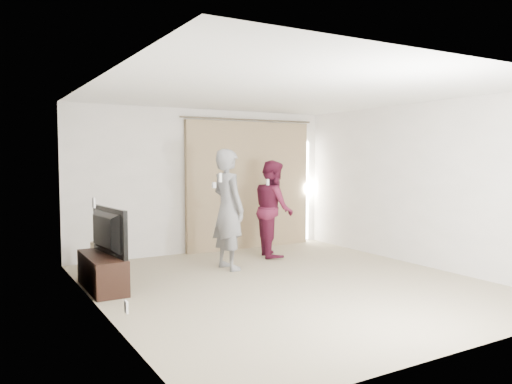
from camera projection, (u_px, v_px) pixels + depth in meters
floor at (289, 284)px, 6.82m from camera, size 5.50×5.50×0.00m
wall_back at (205, 181)px, 9.10m from camera, size 5.00×0.04×2.60m
wall_left at (100, 197)px, 5.47m from camera, size 0.04×5.50×2.60m
ceiling at (290, 92)px, 6.64m from camera, size 5.00×5.50×0.01m
curtain at (250, 185)px, 9.51m from camera, size 2.80×0.11×2.46m
tv_console at (102, 272)px, 6.54m from camera, size 0.41×1.18×0.45m
tv at (101, 232)px, 6.51m from camera, size 0.27×1.09×0.62m
scratching_post at (97, 260)px, 7.52m from camera, size 0.34×0.34×0.46m
person_man at (228, 209)px, 7.69m from camera, size 0.52×0.73×1.86m
person_woman at (273, 208)px, 8.71m from camera, size 0.86×0.97×1.68m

